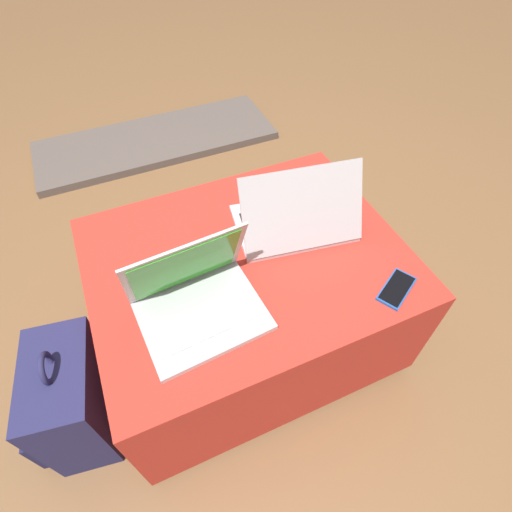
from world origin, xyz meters
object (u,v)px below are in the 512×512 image
object	(u,v)px
backpack	(72,401)
cell_phone	(397,289)
laptop_near	(197,299)
laptop_far	(296,218)

from	to	relation	value
backpack	cell_phone	bearing A→B (deg)	87.31
backpack	laptop_near	bearing A→B (deg)	94.24
laptop_near	backpack	xyz separation A→B (m)	(-0.43, 0.03, -0.34)
laptop_near	laptop_far	xyz separation A→B (m)	(0.38, 0.17, -0.00)
laptop_near	laptop_far	world-z (taller)	laptop_near
laptop_near	backpack	world-z (taller)	laptop_near
cell_phone	laptop_far	bearing A→B (deg)	-4.08
cell_phone	backpack	xyz separation A→B (m)	(-0.97, 0.20, -0.30)
laptop_near	backpack	bearing A→B (deg)	171.20
laptop_far	backpack	size ratio (longest dim) A/B	0.88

